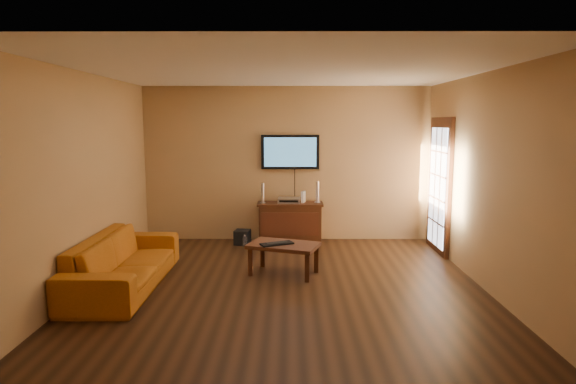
{
  "coord_description": "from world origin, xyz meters",
  "views": [
    {
      "loc": [
        0.06,
        -5.95,
        2.07
      ],
      "look_at": [
        0.03,
        0.8,
        1.1
      ],
      "focal_mm": 30.0,
      "sensor_mm": 36.0,
      "label": 1
    }
  ],
  "objects_px": {
    "keyboard": "(277,244)",
    "game_console": "(303,197)",
    "media_console": "(290,222)",
    "bottle": "(245,241)",
    "subwoofer": "(242,237)",
    "speaker_right": "(317,193)",
    "av_receiver": "(289,200)",
    "television": "(290,152)",
    "coffee_table": "(284,248)",
    "speaker_left": "(263,194)",
    "sofa": "(124,253)"
  },
  "relations": [
    {
      "from": "television",
      "to": "speaker_left",
      "type": "bearing_deg",
      "value": -156.62
    },
    {
      "from": "subwoofer",
      "to": "speaker_right",
      "type": "bearing_deg",
      "value": 17.85
    },
    {
      "from": "sofa",
      "to": "av_receiver",
      "type": "height_order",
      "value": "sofa"
    },
    {
      "from": "av_receiver",
      "to": "speaker_right",
      "type": "bearing_deg",
      "value": 3.56
    },
    {
      "from": "speaker_left",
      "to": "subwoofer",
      "type": "distance_m",
      "value": 0.82
    },
    {
      "from": "speaker_right",
      "to": "keyboard",
      "type": "bearing_deg",
      "value": -109.36
    },
    {
      "from": "television",
      "to": "speaker_right",
      "type": "height_order",
      "value": "television"
    },
    {
      "from": "speaker_right",
      "to": "av_receiver",
      "type": "bearing_deg",
      "value": -179.3
    },
    {
      "from": "speaker_left",
      "to": "bottle",
      "type": "bearing_deg",
      "value": -132.71
    },
    {
      "from": "sofa",
      "to": "speaker_left",
      "type": "xyz_separation_m",
      "value": [
        1.64,
        2.28,
        0.42
      ]
    },
    {
      "from": "av_receiver",
      "to": "bottle",
      "type": "distance_m",
      "value": 1.05
    },
    {
      "from": "coffee_table",
      "to": "speaker_left",
      "type": "height_order",
      "value": "speaker_left"
    },
    {
      "from": "coffee_table",
      "to": "sofa",
      "type": "xyz_separation_m",
      "value": [
        -2.02,
        -0.52,
        0.07
      ]
    },
    {
      "from": "subwoofer",
      "to": "keyboard",
      "type": "xyz_separation_m",
      "value": [
        0.64,
        -1.68,
        0.32
      ]
    },
    {
      "from": "speaker_right",
      "to": "game_console",
      "type": "bearing_deg",
      "value": 179.66
    },
    {
      "from": "television",
      "to": "game_console",
      "type": "relative_size",
      "value": 5.08
    },
    {
      "from": "speaker_right",
      "to": "bottle",
      "type": "bearing_deg",
      "value": -163.33
    },
    {
      "from": "sofa",
      "to": "speaker_right",
      "type": "height_order",
      "value": "speaker_right"
    },
    {
      "from": "speaker_right",
      "to": "game_console",
      "type": "relative_size",
      "value": 1.87
    },
    {
      "from": "media_console",
      "to": "bottle",
      "type": "height_order",
      "value": "media_console"
    },
    {
      "from": "av_receiver",
      "to": "subwoofer",
      "type": "xyz_separation_m",
      "value": [
        -0.8,
        -0.18,
        -0.62
      ]
    },
    {
      "from": "sofa",
      "to": "media_console",
      "type": "bearing_deg",
      "value": -42.4
    },
    {
      "from": "speaker_right",
      "to": "av_receiver",
      "type": "height_order",
      "value": "speaker_right"
    },
    {
      "from": "media_console",
      "to": "speaker_right",
      "type": "relative_size",
      "value": 3.04
    },
    {
      "from": "television",
      "to": "speaker_left",
      "type": "distance_m",
      "value": 0.88
    },
    {
      "from": "coffee_table",
      "to": "subwoofer",
      "type": "bearing_deg",
      "value": 114.04
    },
    {
      "from": "media_console",
      "to": "television",
      "type": "distance_m",
      "value": 1.23
    },
    {
      "from": "media_console",
      "to": "keyboard",
      "type": "bearing_deg",
      "value": -95.65
    },
    {
      "from": "game_console",
      "to": "sofa",
      "type": "bearing_deg",
      "value": -116.36
    },
    {
      "from": "speaker_right",
      "to": "bottle",
      "type": "height_order",
      "value": "speaker_right"
    },
    {
      "from": "game_console",
      "to": "av_receiver",
      "type": "bearing_deg",
      "value": -159.65
    },
    {
      "from": "coffee_table",
      "to": "game_console",
      "type": "height_order",
      "value": "game_console"
    },
    {
      "from": "sofa",
      "to": "subwoofer",
      "type": "xyz_separation_m",
      "value": [
        1.29,
        2.16,
        -0.31
      ]
    },
    {
      "from": "speaker_left",
      "to": "media_console",
      "type": "bearing_deg",
      "value": 3.25
    },
    {
      "from": "television",
      "to": "sofa",
      "type": "xyz_separation_m",
      "value": [
        -2.11,
        -2.49,
        -1.13
      ]
    },
    {
      "from": "sofa",
      "to": "speaker_right",
      "type": "distance_m",
      "value": 3.51
    },
    {
      "from": "media_console",
      "to": "subwoofer",
      "type": "distance_m",
      "value": 0.87
    },
    {
      "from": "keyboard",
      "to": "game_console",
      "type": "bearing_deg",
      "value": 77.6
    },
    {
      "from": "television",
      "to": "coffee_table",
      "type": "distance_m",
      "value": 2.31
    },
    {
      "from": "game_console",
      "to": "subwoofer",
      "type": "distance_m",
      "value": 1.26
    },
    {
      "from": "television",
      "to": "media_console",
      "type": "bearing_deg",
      "value": -90.0
    },
    {
      "from": "bottle",
      "to": "av_receiver",
      "type": "bearing_deg",
      "value": 26.11
    },
    {
      "from": "speaker_left",
      "to": "game_console",
      "type": "height_order",
      "value": "speaker_left"
    },
    {
      "from": "sofa",
      "to": "keyboard",
      "type": "distance_m",
      "value": 1.99
    },
    {
      "from": "television",
      "to": "speaker_left",
      "type": "height_order",
      "value": "television"
    },
    {
      "from": "coffee_table",
      "to": "bottle",
      "type": "xyz_separation_m",
      "value": [
        -0.67,
        1.45,
        -0.27
      ]
    },
    {
      "from": "television",
      "to": "subwoofer",
      "type": "distance_m",
      "value": 1.69
    },
    {
      "from": "av_receiver",
      "to": "game_console",
      "type": "relative_size",
      "value": 1.9
    },
    {
      "from": "television",
      "to": "coffee_table",
      "type": "bearing_deg",
      "value": -92.64
    },
    {
      "from": "television",
      "to": "subwoofer",
      "type": "relative_size",
      "value": 4.05
    }
  ]
}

